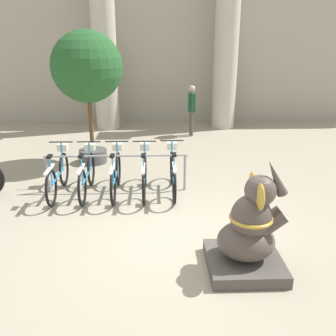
{
  "coord_description": "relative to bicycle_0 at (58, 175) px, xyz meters",
  "views": [
    {
      "loc": [
        -0.38,
        -5.21,
        3.0
      ],
      "look_at": [
        -0.18,
        0.47,
        1.0
      ],
      "focal_mm": 40.0,
      "sensor_mm": 36.0,
      "label": 1
    }
  ],
  "objects": [
    {
      "name": "bicycle_2",
      "position": [
        1.14,
        -0.0,
        0.0
      ],
      "size": [
        0.48,
        1.75,
        0.98
      ],
      "color": "black",
      "rests_on": "ground_plane"
    },
    {
      "name": "bicycle_1",
      "position": [
        0.57,
        -0.0,
        0.0
      ],
      "size": [
        0.48,
        1.75,
        0.98
      ],
      "color": "black",
      "rests_on": "ground_plane"
    },
    {
      "name": "bike_rack",
      "position": [
        1.14,
        0.13,
        0.17
      ],
      "size": [
        2.88,
        0.05,
        0.77
      ],
      "color": "gray",
      "rests_on": "ground_plane"
    },
    {
      "name": "column_right",
      "position": [
        4.31,
        5.78,
        2.21
      ],
      "size": [
        0.98,
        0.98,
        5.16
      ],
      "color": "#BCB7A8",
      "rests_on": "ground_plane"
    },
    {
      "name": "building_facade",
      "position": [
        2.32,
        6.78,
        2.59
      ],
      "size": [
        20.0,
        0.2,
        6.0
      ],
      "color": "#A39E8E",
      "rests_on": "ground_plane"
    },
    {
      "name": "potted_tree",
      "position": [
        0.37,
        2.01,
        1.86
      ],
      "size": [
        1.67,
        1.67,
        3.18
      ],
      "color": "#4C4C4C",
      "rests_on": "ground_plane"
    },
    {
      "name": "elephant_statue",
      "position": [
        3.17,
        -2.68,
        0.12
      ],
      "size": [
        1.0,
        1.0,
        1.58
      ],
      "color": "#4C4742",
      "rests_on": "ground_plane"
    },
    {
      "name": "column_left",
      "position": [
        0.32,
        5.78,
        2.21
      ],
      "size": [
        0.98,
        0.98,
        5.16
      ],
      "color": "#BCB7A8",
      "rests_on": "ground_plane"
    },
    {
      "name": "person_pedestrian",
      "position": [
        3.09,
        4.65,
        0.53
      ],
      "size": [
        0.21,
        0.47,
        1.58
      ],
      "color": "brown",
      "rests_on": "ground_plane"
    },
    {
      "name": "bicycle_0",
      "position": [
        0.0,
        0.0,
        0.0
      ],
      "size": [
        0.48,
        1.75,
        0.98
      ],
      "color": "black",
      "rests_on": "ground_plane"
    },
    {
      "name": "ground_plane",
      "position": [
        2.32,
        -1.82,
        -0.41
      ],
      "size": [
        60.0,
        60.0,
        0.0
      ],
      "primitive_type": "plane",
      "color": "#9E937F"
    },
    {
      "name": "bicycle_3",
      "position": [
        1.71,
        -0.01,
        0.0
      ],
      "size": [
        0.48,
        1.75,
        0.98
      ],
      "color": "black",
      "rests_on": "ground_plane"
    },
    {
      "name": "bicycle_4",
      "position": [
        2.28,
        0.03,
        0.0
      ],
      "size": [
        0.48,
        1.75,
        0.98
      ],
      "color": "black",
      "rests_on": "ground_plane"
    }
  ]
}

